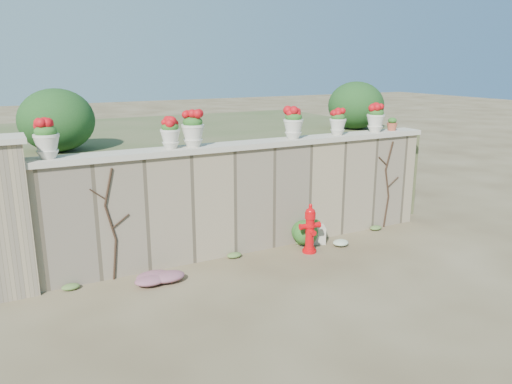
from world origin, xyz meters
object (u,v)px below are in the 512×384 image
urn_pot_0 (46,139)px  planter_box (310,232)px  terracotta_pot (392,125)px  fire_hydrant (310,228)px

urn_pot_0 → planter_box: bearing=-3.2°
planter_box → terracotta_pot: 3.01m
fire_hydrant → terracotta_pot: size_ratio=3.56×
planter_box → urn_pot_0: 5.20m
fire_hydrant → planter_box: bearing=61.1°
fire_hydrant → urn_pot_0: bearing=177.1°
fire_hydrant → urn_pot_0: urn_pot_0 is taller
planter_box → fire_hydrant: bearing=-100.9°
planter_box → terracotta_pot: size_ratio=2.47×
fire_hydrant → urn_pot_0: 4.85m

